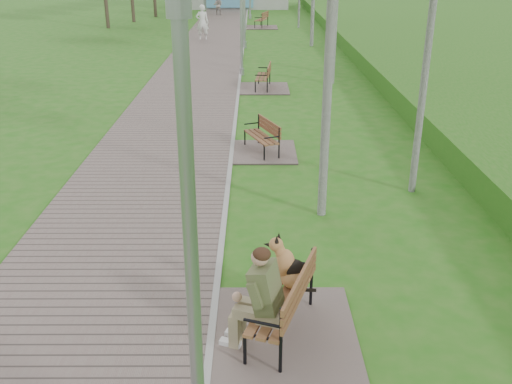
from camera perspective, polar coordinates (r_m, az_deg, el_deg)
walkway at (r=24.67m, az=-5.69°, el=12.02°), size 3.50×67.00×0.04m
kerb at (r=24.56m, az=-1.53°, el=12.08°), size 0.10×67.00×0.05m
bench_main at (r=7.43m, az=2.07°, el=-11.33°), size 1.91×2.13×1.67m
bench_second at (r=14.24m, az=0.56°, el=4.66°), size 1.65×1.83×1.01m
bench_third at (r=21.14m, az=0.69°, el=10.81°), size 1.81×2.01×1.11m
bench_far at (r=39.05m, az=0.54°, el=16.45°), size 2.04×2.27×1.25m
lamp_post_near at (r=4.36m, az=-6.15°, el=-12.96°), size 0.17×0.17×4.50m
lamp_post_second at (r=23.34m, az=-1.47°, el=17.09°), size 0.19×0.19×4.86m
pedestrian_near at (r=33.48m, az=-5.38°, el=16.53°), size 0.72×0.48×1.93m
pedestrian_far at (r=47.14m, az=-3.83°, el=18.15°), size 0.82×0.69×1.49m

